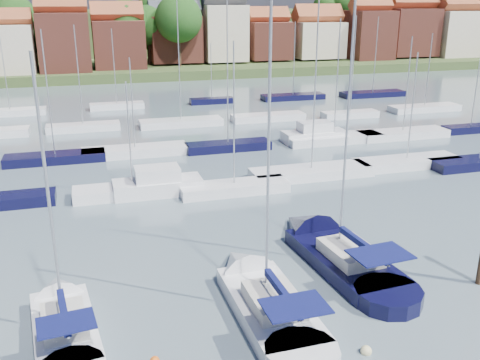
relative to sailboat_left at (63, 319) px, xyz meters
name	(u,v)px	position (x,y,z in m)	size (l,w,h in m)	color
ground	(180,133)	(12.16, 37.08, -0.36)	(260.00, 260.00, 0.00)	#485B62
sailboat_left	(63,319)	(0.00, 0.00, 0.00)	(3.85, 10.46, 13.95)	silver
sailboat_centre	(259,293)	(9.70, -0.31, -0.01)	(3.51, 12.44, 16.78)	silver
sailboat_navy	(328,248)	(15.39, 3.58, -0.01)	(4.62, 13.63, 18.45)	black
buoy_d	(366,353)	(12.85, -5.86, -0.36)	(0.50, 0.50, 0.50)	beige
buoy_e	(339,244)	(16.67, 4.56, -0.36)	(0.42, 0.42, 0.42)	#D85914
marina_field	(205,138)	(14.07, 32.23, 0.07)	(79.62, 41.41, 15.93)	silver
far_shore_town	(129,40)	(14.39, 129.75, 4.25)	(212.46, 90.00, 22.27)	#384924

